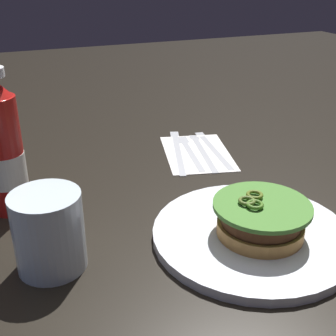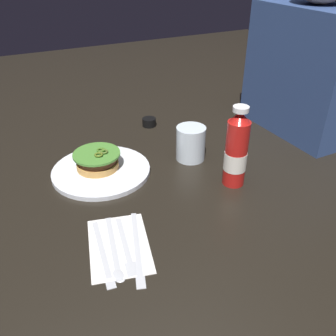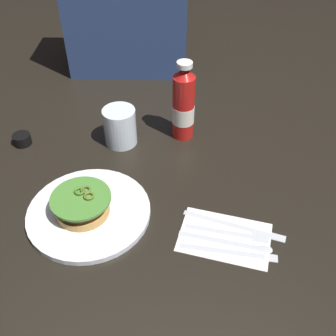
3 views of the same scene
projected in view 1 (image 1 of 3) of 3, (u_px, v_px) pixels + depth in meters
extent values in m
plane|color=black|center=(159.00, 241.00, 0.60)|extent=(3.00, 3.00, 0.00)
cylinder|color=white|center=(251.00, 234.00, 0.60)|extent=(0.27, 0.27, 0.01)
cylinder|color=#C58E47|center=(260.00, 228.00, 0.59)|extent=(0.12, 0.12, 0.02)
cylinder|color=#512D19|center=(261.00, 217.00, 0.58)|extent=(0.11, 0.11, 0.02)
cylinder|color=red|center=(262.00, 210.00, 0.58)|extent=(0.10, 0.10, 0.01)
cylinder|color=#467F2F|center=(262.00, 206.00, 0.58)|extent=(0.13, 0.13, 0.01)
torus|color=#54671E|center=(255.00, 195.00, 0.59)|extent=(0.02, 0.02, 0.01)
torus|color=#436F20|center=(255.00, 205.00, 0.56)|extent=(0.02, 0.02, 0.01)
torus|color=#4E6526|center=(247.00, 201.00, 0.57)|extent=(0.02, 0.02, 0.01)
cylinder|color=red|center=(4.00, 156.00, 0.64)|extent=(0.06, 0.06, 0.18)
cylinder|color=white|center=(6.00, 168.00, 0.65)|extent=(0.06, 0.06, 0.05)
cylinder|color=silver|center=(48.00, 230.00, 0.53)|extent=(0.09, 0.09, 0.10)
cube|color=white|center=(197.00, 153.00, 0.87)|extent=(0.21, 0.17, 0.00)
cube|color=silver|center=(216.00, 150.00, 0.87)|extent=(0.17, 0.04, 0.00)
cube|color=silver|center=(204.00, 137.00, 0.94)|extent=(0.08, 0.03, 0.00)
cube|color=silver|center=(203.00, 151.00, 0.87)|extent=(0.19, 0.05, 0.00)
ellipsoid|color=silver|center=(194.00, 136.00, 0.94)|extent=(0.04, 0.03, 0.00)
cube|color=silver|center=(191.00, 152.00, 0.87)|extent=(0.17, 0.04, 0.00)
cube|color=silver|center=(183.00, 138.00, 0.93)|extent=(0.04, 0.03, 0.00)
cube|color=silver|center=(179.00, 152.00, 0.86)|extent=(0.19, 0.07, 0.00)
cube|color=silver|center=(175.00, 137.00, 0.94)|extent=(0.08, 0.04, 0.00)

